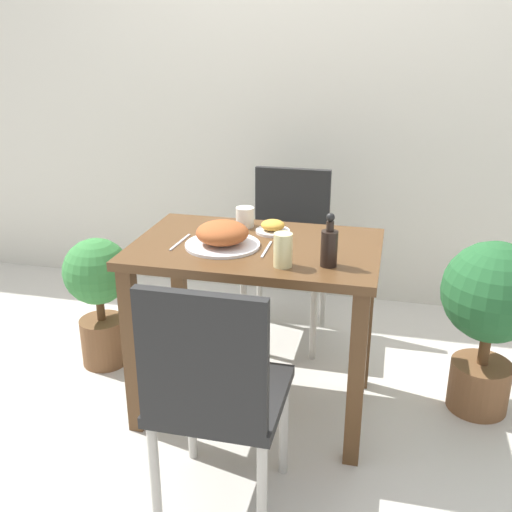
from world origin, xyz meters
The scene contains 14 objects.
ground_plane centered at (0.00, 0.00, 0.00)m, with size 16.00×16.00×0.00m, color beige.
wall_back centered at (0.00, 1.27, 1.30)m, with size 8.00×0.05×2.60m.
dining_table centered at (0.00, 0.00, 0.63)m, with size 0.99×0.64×0.76m.
chair_near centered at (0.02, -0.65, 0.50)m, with size 0.42×0.42×0.89m.
chair_far centered at (0.00, 0.72, 0.50)m, with size 0.42×0.42×0.89m.
food_plate centered at (-0.12, -0.05, 0.81)m, with size 0.30×0.30×0.10m.
side_plate centered at (0.03, 0.16, 0.79)m, with size 0.15×0.15×0.06m.
drink_cup centered at (-0.10, 0.21, 0.81)m, with size 0.08×0.08×0.09m.
juice_glass centered at (0.15, -0.20, 0.83)m, with size 0.07×0.07×0.13m.
sauce_bottle centered at (0.31, -0.16, 0.84)m, with size 0.06×0.06×0.20m.
fork_utensil centered at (-0.30, -0.05, 0.77)m, with size 0.02×0.20×0.00m.
spoon_utensil centered at (0.06, -0.05, 0.77)m, with size 0.01×0.18×0.00m.
potted_plant_left centered at (-0.82, 0.18, 0.40)m, with size 0.32×0.32×0.66m.
potted_plant_right centered at (0.96, 0.21, 0.49)m, with size 0.42×0.42×0.77m.
Camera 1 is at (0.53, -2.20, 1.59)m, focal length 42.00 mm.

